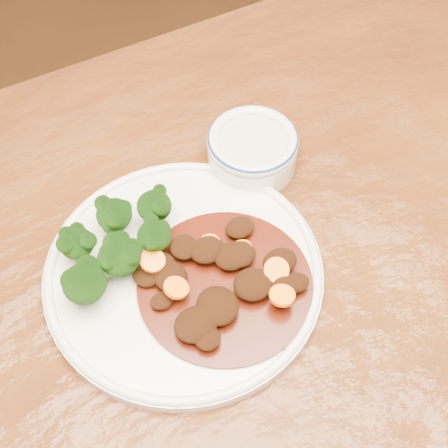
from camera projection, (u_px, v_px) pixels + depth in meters
name	position (u px, v px, depth m)	size (l,w,h in m)	color
dining_table	(261.00, 349.00, 0.70)	(1.52, 0.93, 0.75)	#5E3010
dinner_plate	(184.00, 272.00, 0.65)	(0.29, 0.29, 0.02)	white
broccoli_florets	(116.00, 244.00, 0.63)	(0.14, 0.11, 0.05)	#5D8645
mince_stew	(216.00, 280.00, 0.63)	(0.18, 0.18, 0.03)	#3F1106
dip_bowl	(252.00, 149.00, 0.73)	(0.11, 0.11, 0.05)	silver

